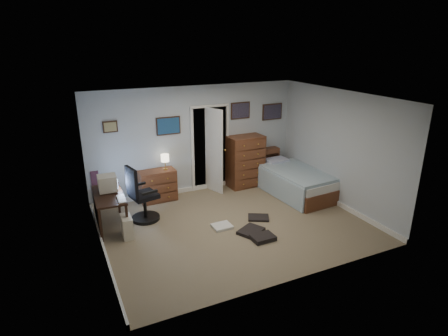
# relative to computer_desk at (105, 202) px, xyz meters

# --- Properties ---
(floor) EXTENTS (5.00, 4.00, 0.02)m
(floor) POSITION_rel_computer_desk_xyz_m (2.28, -0.96, -0.53)
(floor) COLOR #85745B
(floor) RESTS_ON ground
(computer_desk) EXTENTS (0.58, 1.19, 0.68)m
(computer_desk) POSITION_rel_computer_desk_xyz_m (0.00, 0.00, 0.00)
(computer_desk) COLOR black
(computer_desk) RESTS_ON floor
(crt_monitor) EXTENTS (0.36, 0.34, 0.32)m
(crt_monitor) POSITION_rel_computer_desk_xyz_m (0.10, 0.15, 0.32)
(crt_monitor) COLOR beige
(crt_monitor) RESTS_ON computer_desk
(keyboard) EXTENTS (0.15, 0.36, 0.02)m
(keyboard) POSITION_rel_computer_desk_xyz_m (0.26, -0.35, 0.17)
(keyboard) COLOR beige
(keyboard) RESTS_ON computer_desk
(pc_tower) EXTENTS (0.20, 0.38, 0.41)m
(pc_tower) POSITION_rel_computer_desk_xyz_m (0.28, -0.55, -0.32)
(pc_tower) COLOR beige
(pc_tower) RESTS_ON floor
(office_chair) EXTENTS (0.67, 0.67, 1.16)m
(office_chair) POSITION_rel_computer_desk_xyz_m (0.69, -0.02, -0.07)
(office_chair) COLOR black
(office_chair) RESTS_ON floor
(media_stack) EXTENTS (0.18, 0.18, 0.83)m
(media_stack) POSITION_rel_computer_desk_xyz_m (-0.04, 1.09, -0.11)
(media_stack) COLOR maroon
(media_stack) RESTS_ON floor
(low_dresser) EXTENTS (0.81, 0.42, 0.71)m
(low_dresser) POSITION_rel_computer_desk_xyz_m (1.25, 0.81, -0.16)
(low_dresser) COLOR brown
(low_dresser) RESTS_ON floor
(table_lamp) EXTENTS (0.18, 0.18, 0.35)m
(table_lamp) POSITION_rel_computer_desk_xyz_m (1.45, 0.81, 0.45)
(table_lamp) COLOR gold
(table_lamp) RESTS_ON low_dresser
(doorway) EXTENTS (0.96, 1.12, 2.05)m
(doorway) POSITION_rel_computer_desk_xyz_m (2.63, 1.31, 0.48)
(doorway) COLOR black
(doorway) RESTS_ON floor
(tall_dresser) EXTENTS (0.89, 0.55, 1.27)m
(tall_dresser) POSITION_rel_computer_desk_xyz_m (3.47, 0.79, 0.11)
(tall_dresser) COLOR brown
(tall_dresser) RESTS_ON floor
(headboard_bookcase) EXTENTS (0.94, 0.25, 0.84)m
(headboard_bookcase) POSITION_rel_computer_desk_xyz_m (4.01, 0.90, -0.07)
(headboard_bookcase) COLOR brown
(headboard_bookcase) RESTS_ON floor
(bed) EXTENTS (1.19, 2.05, 0.65)m
(bed) POSITION_rel_computer_desk_xyz_m (4.27, -0.18, -0.21)
(bed) COLOR brown
(bed) RESTS_ON floor
(wall_posters) EXTENTS (4.38, 0.04, 0.60)m
(wall_posters) POSITION_rel_computer_desk_xyz_m (2.85, 1.01, 1.23)
(wall_posters) COLOR #331E11
(wall_posters) RESTS_ON floor
(floor_clutter) EXTENTS (1.28, 1.16, 0.08)m
(floor_clutter) POSITION_rel_computer_desk_xyz_m (2.45, -1.36, -0.49)
(floor_clutter) COLOR black
(floor_clutter) RESTS_ON floor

